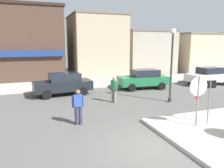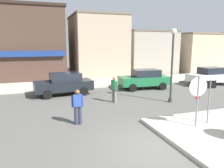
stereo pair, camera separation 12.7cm
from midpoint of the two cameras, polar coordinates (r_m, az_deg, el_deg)
The scene contains 14 objects.
ground_plane at distance 8.19m, azimuth 11.92°, elevation -15.88°, with size 160.00×160.00×0.00m, color #5B5954.
kerb_far at distance 19.69m, azimuth -7.83°, elevation 0.11°, with size 80.00×4.00×0.15m, color beige.
stop_sign at distance 9.73m, azimuth 21.19°, elevation -2.62°, with size 0.82×0.10×2.30m.
one_way_sign at distance 10.37m, azimuth 23.74°, elevation -3.08°, with size 0.60×0.08×2.10m.
lamp_post at distance 13.76m, azimuth 15.16°, elevation 7.47°, with size 0.36×0.36×4.54m.
parked_car_nearest at distance 15.84m, azimuth -12.84°, elevation 0.10°, with size 4.14×2.15×1.56m.
parked_car_second at distance 17.77m, azimuth 8.05°, elevation 1.38°, with size 4.13×2.14×1.56m.
parked_car_third at distance 21.10m, azimuth 23.84°, elevation 2.03°, with size 4.01×1.90×1.56m.
pedestrian_crossing_near at distance 9.91m, azimuth -9.19°, elevation -5.67°, with size 0.56×0.28×1.61m.
pedestrian_crossing_far at distance 13.44m, azimuth 0.22°, elevation -1.23°, with size 0.35×0.54×1.61m.
building_corner_shop at distance 24.82m, azimuth -23.52°, elevation 9.66°, with size 8.83×8.11×7.18m.
building_storefront_left_near at distance 24.66m, azimuth -4.39°, elevation 9.82°, with size 5.51×6.54×6.60m.
building_storefront_left_mid at distance 27.36m, azimuth 8.34°, elevation 8.23°, with size 5.91×5.79×5.09m.
building_storefront_right_near at distance 31.68m, azimuth 21.63°, elevation 7.71°, with size 8.18×6.50×4.87m.
Camera 1 is at (-4.01, -6.17, 3.62)m, focal length 35.00 mm.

